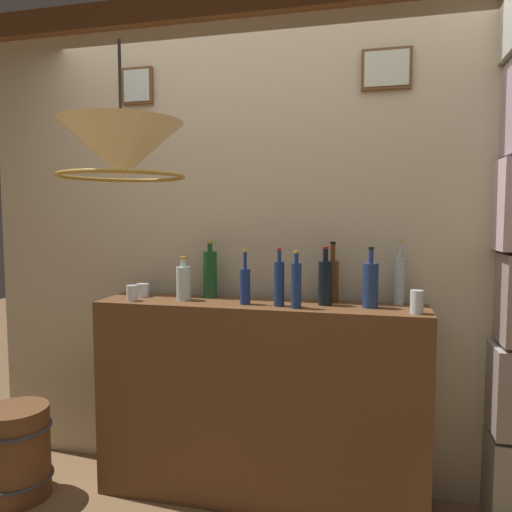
{
  "coord_description": "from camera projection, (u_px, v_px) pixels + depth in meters",
  "views": [
    {
      "loc": [
        0.57,
        -1.56,
        1.51
      ],
      "look_at": [
        0.0,
        0.8,
        1.31
      ],
      "focal_mm": 33.96,
      "sensor_mm": 36.0,
      "label": 1
    }
  ],
  "objects": [
    {
      "name": "liquor_bottle_amaro",
      "position": [
        296.0,
        284.0,
        2.36
      ],
      "size": [
        0.05,
        0.05,
        0.28
      ],
      "color": "navy",
      "rests_on": "bar_shelf_unit"
    },
    {
      "name": "liquor_bottle_whiskey",
      "position": [
        245.0,
        285.0,
        2.47
      ],
      "size": [
        0.05,
        0.05,
        0.28
      ],
      "color": "navy",
      "rests_on": "bar_shelf_unit"
    },
    {
      "name": "liquor_bottle_mezcal",
      "position": [
        370.0,
        284.0,
        2.38
      ],
      "size": [
        0.08,
        0.08,
        0.3
      ],
      "color": "navy",
      "rests_on": "bar_shelf_unit"
    },
    {
      "name": "pendant_lamp",
      "position": [
        122.0,
        152.0,
        1.81
      ],
      "size": [
        0.47,
        0.47,
        0.51
      ],
      "color": "beige"
    },
    {
      "name": "wooden_barrel",
      "position": [
        17.0,
        452.0,
        2.59
      ],
      "size": [
        0.36,
        0.36,
        0.49
      ],
      "color": "brown",
      "rests_on": "ground"
    },
    {
      "name": "liquor_bottle_rum",
      "position": [
        333.0,
        279.0,
        2.54
      ],
      "size": [
        0.06,
        0.06,
        0.32
      ],
      "color": "#5C3615",
      "rests_on": "bar_shelf_unit"
    },
    {
      "name": "glass_tumbler_highball",
      "position": [
        143.0,
        290.0,
        2.72
      ],
      "size": [
        0.07,
        0.07,
        0.07
      ],
      "color": "silver",
      "rests_on": "bar_shelf_unit"
    },
    {
      "name": "liquor_bottle_tequila",
      "position": [
        325.0,
        282.0,
        2.45
      ],
      "size": [
        0.07,
        0.07,
        0.3
      ],
      "color": "black",
      "rests_on": "bar_shelf_unit"
    },
    {
      "name": "panelled_rear_partition",
      "position": [
        268.0,
        227.0,
        2.71
      ],
      "size": [
        3.46,
        0.15,
        2.73
      ],
      "color": "#BCAD8E",
      "rests_on": "ground"
    },
    {
      "name": "glass_tumbler_shot",
      "position": [
        417.0,
        302.0,
        2.23
      ],
      "size": [
        0.06,
        0.06,
        0.11
      ],
      "color": "silver",
      "rests_on": "bar_shelf_unit"
    },
    {
      "name": "liquor_bottle_bourbon",
      "position": [
        210.0,
        274.0,
        2.67
      ],
      "size": [
        0.08,
        0.08,
        0.31
      ],
      "color": "#1B4D24",
      "rests_on": "bar_shelf_unit"
    },
    {
      "name": "liquor_bottle_sherry",
      "position": [
        279.0,
        283.0,
        2.42
      ],
      "size": [
        0.05,
        0.05,
        0.29
      ],
      "color": "navy",
      "rests_on": "bar_shelf_unit"
    },
    {
      "name": "bar_shelf_unit",
      "position": [
        258.0,
        402.0,
        2.55
      ],
      "size": [
        1.71,
        0.34,
        1.06
      ],
      "primitive_type": "cube",
      "color": "brown",
      "rests_on": "ground"
    },
    {
      "name": "liquor_bottle_rye",
      "position": [
        399.0,
        280.0,
        2.45
      ],
      "size": [
        0.06,
        0.06,
        0.33
      ],
      "color": "#A4B8C3",
      "rests_on": "bar_shelf_unit"
    },
    {
      "name": "liquor_bottle_port",
      "position": [
        184.0,
        283.0,
        2.6
      ],
      "size": [
        0.08,
        0.08,
        0.23
      ],
      "color": "silver",
      "rests_on": "bar_shelf_unit"
    },
    {
      "name": "glass_tumbler_rocks",
      "position": [
        132.0,
        293.0,
        2.58
      ],
      "size": [
        0.06,
        0.06,
        0.08
      ],
      "color": "silver",
      "rests_on": "bar_shelf_unit"
    }
  ]
}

